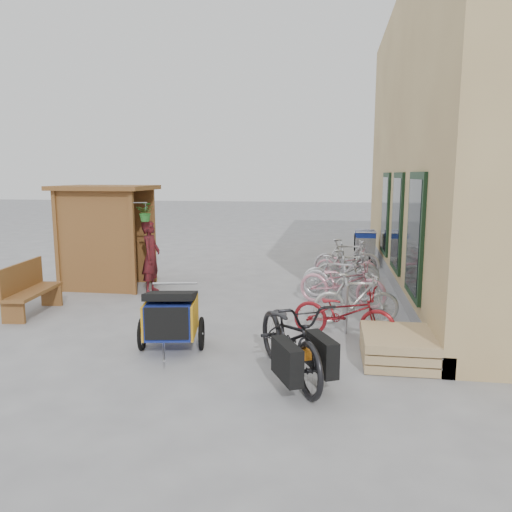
# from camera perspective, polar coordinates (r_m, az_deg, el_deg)

# --- Properties ---
(ground) EXTENTS (80.00, 80.00, 0.00)m
(ground) POSITION_cam_1_polar(r_m,az_deg,el_deg) (9.11, -4.57, -7.66)
(ground) COLOR #959598
(kiosk) EXTENTS (2.49, 1.65, 2.40)m
(kiosk) POSITION_cam_1_polar(r_m,az_deg,el_deg) (12.21, -17.12, 3.72)
(kiosk) COLOR brown
(kiosk) RESTS_ON ground
(bike_rack) EXTENTS (0.05, 5.35, 0.86)m
(bike_rack) POSITION_cam_1_polar(r_m,az_deg,el_deg) (11.09, 9.94, -1.94)
(bike_rack) COLOR #A5A8AD
(bike_rack) RESTS_ON ground
(pallet_stack) EXTENTS (1.00, 1.20, 0.40)m
(pallet_stack) POSITION_cam_1_polar(r_m,az_deg,el_deg) (7.56, 15.87, -9.96)
(pallet_stack) COLOR tan
(pallet_stack) RESTS_ON ground
(bench) EXTENTS (0.64, 1.61, 1.00)m
(bench) POSITION_cam_1_polar(r_m,az_deg,el_deg) (10.49, -24.55, -3.36)
(bench) COLOR brown
(bench) RESTS_ON ground
(shopping_carts) EXTENTS (0.58, 1.61, 1.04)m
(shopping_carts) POSITION_cam_1_polar(r_m,az_deg,el_deg) (15.31, 12.24, 1.42)
(shopping_carts) COLOR silver
(shopping_carts) RESTS_ON ground
(child_trailer) EXTENTS (1.05, 1.69, 0.97)m
(child_trailer) POSITION_cam_1_polar(r_m,az_deg,el_deg) (7.77, -9.67, -6.66)
(child_trailer) COLOR navy
(child_trailer) RESTS_ON ground
(cargo_bike) EXTENTS (1.58, 2.21, 1.10)m
(cargo_bike) POSITION_cam_1_polar(r_m,az_deg,el_deg) (6.62, 4.00, -9.32)
(cargo_bike) COLOR black
(cargo_bike) RESTS_ON ground
(person_kiosk) EXTENTS (0.40, 0.60, 1.63)m
(person_kiosk) POSITION_cam_1_polar(r_m,az_deg,el_deg) (11.48, -11.90, -0.11)
(person_kiosk) COLOR maroon
(person_kiosk) RESTS_ON ground
(bike_0) EXTENTS (1.80, 1.08, 0.89)m
(bike_0) POSITION_cam_1_polar(r_m,az_deg,el_deg) (8.23, 9.96, -6.43)
(bike_0) COLOR maroon
(bike_0) RESTS_ON ground
(bike_1) EXTENTS (1.58, 0.61, 0.92)m
(bike_1) POSITION_cam_1_polar(r_m,az_deg,el_deg) (9.11, 11.36, -4.83)
(bike_1) COLOR silver
(bike_1) RESTS_ON ground
(bike_2) EXTENTS (1.93, 1.17, 0.96)m
(bike_2) POSITION_cam_1_polar(r_m,az_deg,el_deg) (10.33, 9.83, -3.00)
(bike_2) COLOR pink
(bike_2) RESTS_ON ground
(bike_3) EXTENTS (1.65, 0.89, 0.96)m
(bike_3) POSITION_cam_1_polar(r_m,az_deg,el_deg) (10.77, 9.40, -2.48)
(bike_3) COLOR silver
(bike_3) RESTS_ON ground
(bike_4) EXTENTS (1.75, 0.71, 0.90)m
(bike_4) POSITION_cam_1_polar(r_m,az_deg,el_deg) (11.44, 9.70, -1.93)
(bike_4) COLOR silver
(bike_4) RESTS_ON ground
(bike_5) EXTENTS (1.52, 0.49, 0.90)m
(bike_5) POSITION_cam_1_polar(r_m,az_deg,el_deg) (11.99, 10.42, -1.44)
(bike_5) COLOR silver
(bike_5) RESTS_ON ground
(bike_6) EXTENTS (1.62, 0.82, 0.81)m
(bike_6) POSITION_cam_1_polar(r_m,az_deg,el_deg) (12.75, 10.26, -0.99)
(bike_6) COLOR pink
(bike_6) RESTS_ON ground
(bike_7) EXTENTS (1.73, 0.63, 1.02)m
(bike_7) POSITION_cam_1_polar(r_m,az_deg,el_deg) (13.05, 10.33, -0.29)
(bike_7) COLOR silver
(bike_7) RESTS_ON ground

